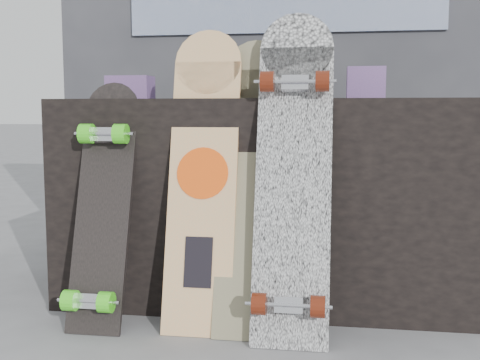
% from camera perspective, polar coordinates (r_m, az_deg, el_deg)
% --- Properties ---
extents(ground, '(60.00, 60.00, 0.00)m').
position_cam_1_polar(ground, '(2.04, 0.93, -15.21)').
color(ground, slate).
rests_on(ground, ground).
extents(vendor_table, '(1.60, 0.60, 0.80)m').
position_cam_1_polar(vendor_table, '(2.42, 2.59, -1.92)').
color(vendor_table, black).
rests_on(vendor_table, ground).
extents(booth, '(2.40, 0.22, 2.20)m').
position_cam_1_polar(booth, '(3.25, 4.34, 12.66)').
color(booth, '#35353A').
rests_on(booth, ground).
extents(merch_box_purple, '(0.18, 0.12, 0.10)m').
position_cam_1_polar(merch_box_purple, '(2.57, -10.36, 8.55)').
color(merch_box_purple, '#553874').
rests_on(merch_box_purple, vendor_table).
extents(merch_box_small, '(0.14, 0.14, 0.12)m').
position_cam_1_polar(merch_box_small, '(2.36, 11.81, 8.96)').
color(merch_box_small, '#553874').
rests_on(merch_box_small, vendor_table).
extents(merch_box_flat, '(0.22, 0.10, 0.06)m').
position_cam_1_polar(merch_box_flat, '(2.51, 2.86, 8.25)').
color(merch_box_flat, '#D1B78C').
rests_on(merch_box_flat, vendor_table).
extents(longboard_geisha, '(0.24, 0.29, 1.05)m').
position_cam_1_polar(longboard_geisha, '(2.10, -3.51, 1.03)').
color(longboard_geisha, '#C4B484').
rests_on(longboard_geisha, ground).
extents(longboard_celtic, '(0.23, 0.33, 1.01)m').
position_cam_1_polar(longboard_celtic, '(2.09, 1.15, 0.56)').
color(longboard_celtic, '#C5BB86').
rests_on(longboard_celtic, ground).
extents(longboard_cascadia, '(0.25, 0.38, 1.10)m').
position_cam_1_polar(longboard_cascadia, '(2.00, 5.08, 1.17)').
color(longboard_cascadia, white).
rests_on(longboard_cascadia, ground).
extents(skateboard_dark, '(0.20, 0.34, 0.86)m').
position_cam_1_polar(skateboard_dark, '(2.17, -12.91, -1.97)').
color(skateboard_dark, black).
rests_on(skateboard_dark, ground).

